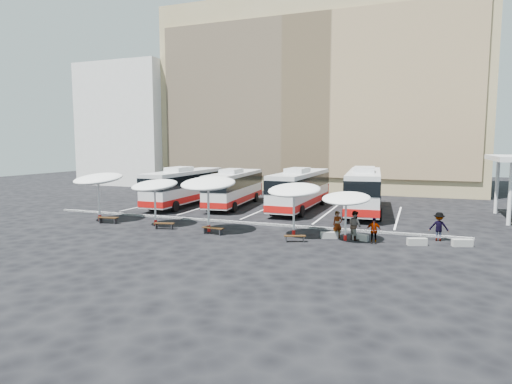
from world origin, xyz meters
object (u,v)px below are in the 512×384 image
(conc_bench_1, at_px, (360,237))
(passenger_2, at_px, (374,231))
(sunshade_0, at_px, (98,179))
(wood_bench_0, at_px, (108,219))
(sunshade_4, at_px, (346,199))
(wood_bench_1, at_px, (164,224))
(wood_bench_3, at_px, (295,237))
(conc_bench_3, at_px, (462,243))
(bus_0, at_px, (185,185))
(sunshade_1, at_px, (155,185))
(sunshade_3, at_px, (294,190))
(passenger_1, at_px, (355,225))
(conc_bench_0, at_px, (329,235))
(bus_1, at_px, (235,187))
(bus_2, at_px, (300,188))
(sunshade_2, at_px, (208,184))
(passenger_3, at_px, (439,227))
(passenger_0, at_px, (338,224))
(bus_3, at_px, (364,189))
(wood_bench_2, at_px, (213,229))
(conc_bench_2, at_px, (417,242))

(conc_bench_1, height_order, passenger_2, passenger_2)
(sunshade_0, height_order, wood_bench_0, sunshade_0)
(sunshade_4, xyz_separation_m, wood_bench_1, (-12.87, -0.96, -2.36))
(wood_bench_1, xyz_separation_m, wood_bench_3, (9.97, -0.59, -0.03))
(conc_bench_3, bearing_deg, sunshade_0, -178.37)
(bus_0, height_order, wood_bench_3, bus_0)
(sunshade_4, height_order, passenger_2, sunshade_4)
(sunshade_1, height_order, conc_bench_1, sunshade_1)
(sunshade_3, relative_size, conc_bench_1, 3.83)
(sunshade_1, bearing_deg, passenger_1, 1.34)
(sunshade_0, relative_size, sunshade_1, 1.06)
(conc_bench_0, bearing_deg, bus_1, 136.03)
(wood_bench_0, bearing_deg, sunshade_1, 10.20)
(sunshade_0, relative_size, wood_bench_3, 3.04)
(bus_2, height_order, wood_bench_0, bus_2)
(sunshade_2, bearing_deg, passenger_3, 10.03)
(wood_bench_1, bearing_deg, passenger_0, 7.44)
(bus_3, distance_m, sunshade_3, 12.42)
(bus_1, distance_m, conc_bench_0, 16.34)
(sunshade_2, xyz_separation_m, conc_bench_3, (16.28, 1.54, -3.17))
(sunshade_3, xyz_separation_m, conc_bench_3, (10.29, 0.85, -2.88))
(sunshade_2, bearing_deg, passenger_2, 2.34)
(sunshade_3, relative_size, passenger_2, 2.54)
(conc_bench_1, xyz_separation_m, passenger_1, (-0.34, 0.05, 0.74))
(sunshade_1, distance_m, wood_bench_3, 11.83)
(sunshade_1, relative_size, conc_bench_0, 3.57)
(sunshade_4, xyz_separation_m, wood_bench_2, (-8.74, -1.34, -2.34))
(bus_0, xyz_separation_m, conc_bench_0, (16.59, -9.97, -1.78))
(bus_2, bearing_deg, wood_bench_1, -117.42)
(sunshade_1, relative_size, sunshade_3, 0.97)
(bus_3, bearing_deg, conc_bench_1, -89.38)
(bus_2, relative_size, wood_bench_3, 9.04)
(bus_3, xyz_separation_m, sunshade_1, (-14.00, -11.97, 0.92))
(sunshade_3, xyz_separation_m, passenger_1, (3.98, 0.35, -2.16))
(bus_1, relative_size, conc_bench_2, 10.27)
(sunshade_1, relative_size, wood_bench_1, 2.60)
(bus_3, height_order, passenger_0, bus_3)
(bus_3, distance_m, conc_bench_2, 12.79)
(wood_bench_2, distance_m, passenger_1, 9.46)
(conc_bench_1, bearing_deg, bus_3, 95.76)
(passenger_1, bearing_deg, bus_2, -12.73)
(bus_2, relative_size, conc_bench_0, 11.29)
(sunshade_0, distance_m, passenger_0, 19.19)
(conc_bench_1, height_order, conc_bench_2, conc_bench_2)
(sunshade_4, distance_m, conc_bench_3, 7.35)
(bus_2, xyz_separation_m, sunshade_1, (-8.24, -11.47, 1.02))
(sunshade_2, relative_size, conc_bench_2, 3.49)
(bus_2, xyz_separation_m, bus_3, (5.76, 0.50, 0.10))
(bus_2, xyz_separation_m, passenger_0, (5.44, -10.90, -1.14))
(bus_2, relative_size, passenger_1, 6.66)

